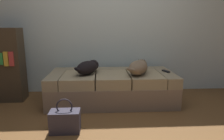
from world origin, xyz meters
TOP-DOWN VIEW (x-y plane):
  - back_wall at (0.00, 1.71)m, footprint 6.40×0.10m
  - couch at (0.00, 1.13)m, footprint 1.83×0.87m
  - dog_dark at (-0.35, 1.08)m, footprint 0.40×0.53m
  - dog_tan at (0.38, 1.01)m, footprint 0.41×0.57m
  - tv_remote at (0.82, 1.13)m, footprint 0.09×0.16m
  - handbag at (-0.56, 0.24)m, footprint 0.32×0.18m
  - bookshelf at (-1.62, 1.28)m, footprint 0.56×0.30m

SIDE VIEW (x-z plane):
  - handbag at x=-0.56m, z-range -0.06..0.31m
  - couch at x=0.00m, z-range 0.00..0.45m
  - tv_remote at x=0.82m, z-range 0.45..0.47m
  - dog_dark at x=-0.35m, z-range 0.45..0.64m
  - dog_tan at x=0.38m, z-range 0.45..0.65m
  - bookshelf at x=-1.62m, z-range 0.00..1.10m
  - back_wall at x=0.00m, z-range 0.00..2.80m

